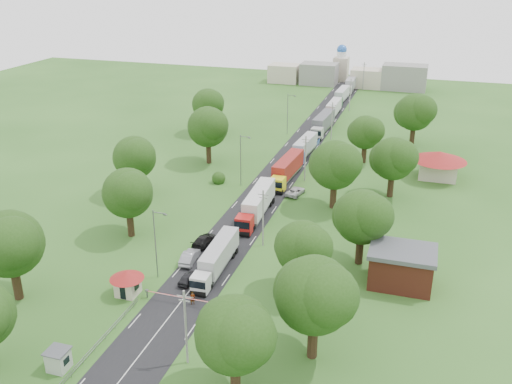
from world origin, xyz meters
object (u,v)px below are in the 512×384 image
at_px(guard_booth, 127,280).
at_px(pedestrian_near, 193,298).
at_px(info_sign, 318,145).
at_px(car_lane_mid, 190,257).
at_px(car_lane_front, 188,278).
at_px(boom_barrier, 169,296).
at_px(truck_0, 217,258).

height_order(guard_booth, pedestrian_near, guard_booth).
bearing_deg(info_sign, car_lane_mid, -99.33).
xyz_separation_m(info_sign, car_lane_mid, (-8.20, -49.92, -2.19)).
xyz_separation_m(car_lane_front, car_lane_mid, (-2.00, 5.08, 0.14)).
bearing_deg(car_lane_front, boom_barrier, 87.61).
bearing_deg(info_sign, guard_booth, -101.68).
distance_m(guard_booth, info_sign, 61.27).
bearing_deg(truck_0, info_sign, 85.97).
relative_size(info_sign, car_lane_mid, 0.83).
bearing_deg(guard_booth, pedestrian_near, 2.31).
height_order(boom_barrier, truck_0, truck_0).
height_order(truck_0, car_lane_front, truck_0).
relative_size(guard_booth, pedestrian_near, 2.50).
relative_size(guard_booth, car_lane_mid, 0.89).
xyz_separation_m(guard_booth, pedestrian_near, (8.85, 0.36, -1.28)).
height_order(guard_booth, car_lane_mid, guard_booth).
bearing_deg(guard_booth, truck_0, 45.66).
bearing_deg(pedestrian_near, car_lane_front, 85.26).
relative_size(truck_0, pedestrian_near, 7.75).
bearing_deg(pedestrian_near, car_lane_mid, 81.09).
xyz_separation_m(car_lane_front, pedestrian_near, (2.65, -4.64, 0.21)).
distance_m(boom_barrier, pedestrian_near, 3.03).
xyz_separation_m(truck_0, pedestrian_near, (0.04, -8.66, -1.12)).
height_order(guard_booth, car_lane_front, guard_booth).
relative_size(boom_barrier, info_sign, 2.25).
bearing_deg(guard_booth, boom_barrier, 0.01).
distance_m(info_sign, car_lane_front, 55.40).
relative_size(info_sign, car_lane_front, 1.04).
xyz_separation_m(boom_barrier, car_lane_mid, (-1.64, 10.08, -0.08)).
xyz_separation_m(info_sign, pedestrian_near, (-3.55, -59.64, -2.12)).
relative_size(guard_booth, truck_0, 0.32).
xyz_separation_m(boom_barrier, pedestrian_near, (3.01, 0.36, -0.01)).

